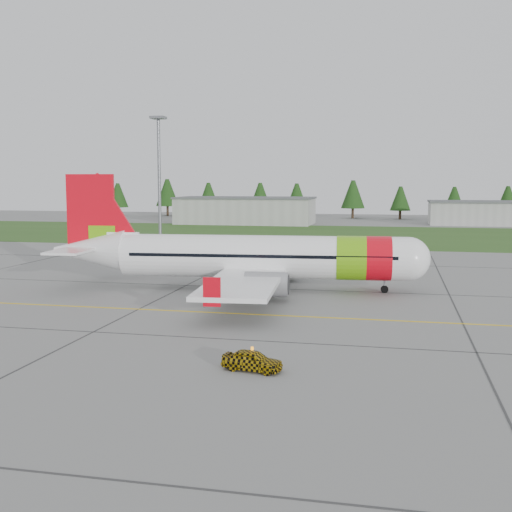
# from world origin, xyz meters

# --- Properties ---
(ground) EXTENTS (320.00, 320.00, 0.00)m
(ground) POSITION_xyz_m (0.00, 0.00, 0.00)
(ground) COLOR gray
(ground) RESTS_ON ground
(aircraft) EXTENTS (36.05, 33.31, 10.92)m
(aircraft) POSITION_xyz_m (-7.95, 18.96, 3.15)
(aircraft) COLOR white
(aircraft) RESTS_ON ground
(follow_me_car) EXTENTS (1.36, 1.53, 3.35)m
(follow_me_car) POSITION_xyz_m (-2.43, -6.42, 1.68)
(follow_me_car) COLOR gold
(follow_me_car) RESTS_ON ground
(service_van) EXTENTS (1.89, 1.83, 4.44)m
(service_van) POSITION_xyz_m (-34.20, 56.69, 2.22)
(service_van) COLOR white
(service_van) RESTS_ON ground
(grass_strip) EXTENTS (320.00, 50.00, 0.03)m
(grass_strip) POSITION_xyz_m (0.00, 82.00, 0.01)
(grass_strip) COLOR #30561E
(grass_strip) RESTS_ON ground
(taxi_guideline) EXTENTS (120.00, 0.25, 0.02)m
(taxi_guideline) POSITION_xyz_m (0.00, 8.00, 0.01)
(taxi_guideline) COLOR gold
(taxi_guideline) RESTS_ON ground
(hangar_west) EXTENTS (32.00, 14.00, 6.00)m
(hangar_west) POSITION_xyz_m (-30.00, 110.00, 3.00)
(hangar_west) COLOR #A8A8A3
(hangar_west) RESTS_ON ground
(hangar_east) EXTENTS (24.00, 12.00, 5.20)m
(hangar_east) POSITION_xyz_m (25.00, 118.00, 2.60)
(hangar_east) COLOR #A8A8A3
(hangar_east) RESTS_ON ground
(floodlight_mast) EXTENTS (0.50, 0.50, 20.00)m
(floodlight_mast) POSITION_xyz_m (-32.00, 58.00, 10.00)
(floodlight_mast) COLOR slate
(floodlight_mast) RESTS_ON ground
(treeline) EXTENTS (160.00, 8.00, 10.00)m
(treeline) POSITION_xyz_m (0.00, 138.00, 5.00)
(treeline) COLOR #1C3F14
(treeline) RESTS_ON ground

